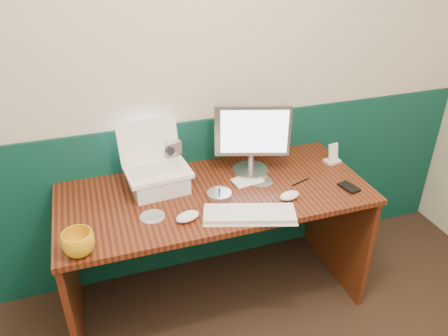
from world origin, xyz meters
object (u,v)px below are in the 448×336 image
object	(u,v)px
monitor	(251,139)
laptop	(156,150)
desk	(216,248)
mug	(78,243)
camcorder	(172,158)
keyboard	(250,215)

from	to	relation	value
monitor	laptop	bearing A→B (deg)	-160.68
desk	laptop	world-z (taller)	laptop
monitor	mug	xyz separation A→B (m)	(-0.93, -0.42, -0.15)
mug	camcorder	size ratio (longest dim) A/B	0.77
keyboard	mug	size ratio (longest dim) A/B	3.14
desk	monitor	size ratio (longest dim) A/B	3.99
laptop	camcorder	bearing A→B (deg)	49.55
laptop	keyboard	size ratio (longest dim) A/B	0.74
laptop	camcorder	xyz separation A→B (m)	(0.11, 0.15, -0.14)
desk	camcorder	xyz separation A→B (m)	(-0.16, 0.27, 0.46)
keyboard	camcorder	distance (m)	0.60
laptop	mug	xyz separation A→B (m)	(-0.41, -0.40, -0.17)
laptop	keyboard	xyz separation A→B (m)	(0.36, -0.38, -0.22)
mug	camcorder	world-z (taller)	camcorder
keyboard	mug	distance (m)	0.77
keyboard	monitor	bearing A→B (deg)	85.67
keyboard	camcorder	bearing A→B (deg)	132.76
laptop	camcorder	world-z (taller)	laptop
monitor	keyboard	bearing A→B (deg)	-94.33
mug	desk	bearing A→B (deg)	22.65
mug	camcorder	bearing A→B (deg)	46.73
mug	laptop	bearing A→B (deg)	44.20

